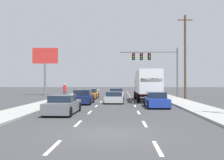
% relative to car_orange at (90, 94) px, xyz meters
% --- Properties ---
extents(ground_plane, '(140.00, 140.00, 0.00)m').
position_rel_car_orange_xyz_m(ground_plane, '(3.48, 2.12, -0.57)').
color(ground_plane, '#3D3D3F').
extents(sidewalk_right, '(2.60, 80.00, 0.14)m').
position_rel_car_orange_xyz_m(sidewalk_right, '(10.03, -2.88, -0.50)').
color(sidewalk_right, '#9E9E99').
rests_on(sidewalk_right, ground_plane).
extents(sidewalk_left, '(2.60, 80.00, 0.14)m').
position_rel_car_orange_xyz_m(sidewalk_left, '(-3.07, -2.88, -0.50)').
color(sidewalk_left, '#9E9E99').
rests_on(sidewalk_left, ground_plane).
extents(lane_markings, '(3.54, 57.00, 0.01)m').
position_rel_car_orange_xyz_m(lane_markings, '(3.48, -2.82, -0.56)').
color(lane_markings, silver).
rests_on(lane_markings, ground_plane).
extents(car_orange, '(1.93, 4.19, 1.24)m').
position_rel_car_orange_xyz_m(car_orange, '(0.00, 0.00, 0.00)').
color(car_orange, orange).
rests_on(car_orange, ground_plane).
extents(car_navy, '(1.81, 4.30, 1.37)m').
position_rel_car_orange_xyz_m(car_navy, '(0.27, -8.08, 0.06)').
color(car_navy, '#141E4C').
rests_on(car_navy, ground_plane).
extents(car_gray, '(1.85, 4.44, 1.25)m').
position_rel_car_orange_xyz_m(car_gray, '(0.09, -16.24, 0.01)').
color(car_gray, slate).
rests_on(car_gray, ground_plane).
extents(car_white, '(1.89, 4.41, 1.30)m').
position_rel_car_orange_xyz_m(car_white, '(3.32, 0.02, 0.03)').
color(car_white, white).
rests_on(car_white, ground_plane).
extents(car_silver, '(1.90, 4.14, 1.14)m').
position_rel_car_orange_xyz_m(car_silver, '(3.27, -6.99, -0.04)').
color(car_silver, '#B7BABF').
rests_on(car_silver, ground_plane).
extents(box_truck, '(2.55, 8.93, 3.39)m').
position_rel_car_orange_xyz_m(box_truck, '(6.80, -4.06, 1.40)').
color(box_truck, white).
rests_on(box_truck, ground_plane).
extents(car_blue, '(1.85, 4.25, 1.28)m').
position_rel_car_orange_xyz_m(car_blue, '(6.91, -11.37, 0.01)').
color(car_blue, '#1E389E').
rests_on(car_blue, ground_plane).
extents(traffic_signal_mast, '(8.12, 0.69, 6.90)m').
position_rel_car_orange_xyz_m(traffic_signal_mast, '(8.11, 3.89, 4.66)').
color(traffic_signal_mast, '#595B56').
rests_on(traffic_signal_mast, ground_plane).
extents(utility_pole_mid, '(1.80, 0.28, 10.45)m').
position_rel_car_orange_xyz_m(utility_pole_mid, '(11.92, -0.18, 4.80)').
color(utility_pole_mid, brown).
rests_on(utility_pole_mid, ground_plane).
extents(roadside_billboard, '(3.97, 0.36, 7.40)m').
position_rel_car_orange_xyz_m(roadside_billboard, '(-7.91, 7.33, 4.69)').
color(roadside_billboard, slate).
rests_on(roadside_billboard, ground_plane).
extents(pedestrian_near_corner, '(0.38, 0.38, 1.80)m').
position_rel_car_orange_xyz_m(pedestrian_near_corner, '(-2.77, -2.29, 0.47)').
color(pedestrian_near_corner, '#3F3F42').
rests_on(pedestrian_near_corner, sidewalk_left).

